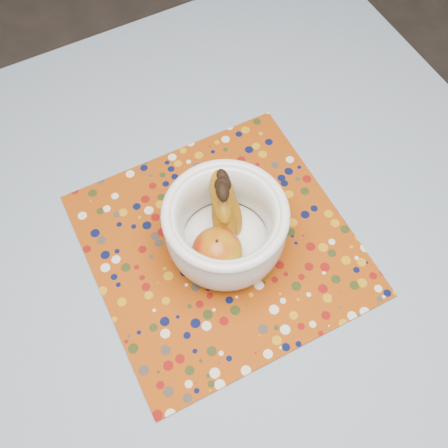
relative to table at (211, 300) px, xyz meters
name	(u,v)px	position (x,y,z in m)	size (l,w,h in m)	color
table	(211,300)	(0.00, 0.00, 0.00)	(1.20, 1.20, 0.75)	brown
tablecloth	(210,284)	(0.00, 0.00, 0.08)	(1.32, 1.32, 0.01)	slate
placemat	(221,244)	(0.05, 0.06, 0.09)	(0.45, 0.45, 0.00)	#8A3507
fruit_bowl	(225,224)	(0.06, 0.06, 0.16)	(0.21, 0.21, 0.16)	silver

